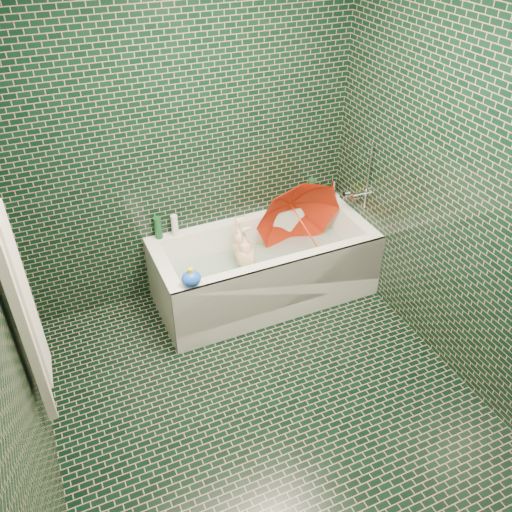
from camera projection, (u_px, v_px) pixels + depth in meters
name	position (u px, v px, depth m)	size (l,w,h in m)	color
floor	(267.00, 403.00, 3.54)	(2.80, 2.80, 0.00)	black
wall_back	(186.00, 143.00, 3.85)	(2.80, 2.80, 0.00)	black
wall_front	(451.00, 466.00, 1.77)	(2.80, 2.80, 0.00)	black
wall_left	(2.00, 313.00, 2.38)	(2.80, 2.80, 0.00)	black
wall_right	(466.00, 195.00, 3.24)	(2.80, 2.80, 0.00)	black
bathtub	(265.00, 274.00, 4.31)	(1.70, 0.75, 0.55)	white
bath_mat	(264.00, 278.00, 4.36)	(1.35, 0.47, 0.01)	green
water	(264.00, 264.00, 4.27)	(1.48, 0.53, 0.00)	silver
towel	(25.00, 314.00, 2.71)	(0.08, 0.44, 1.12)	beige
faucet	(359.00, 191.00, 4.26)	(0.18, 0.19, 0.55)	silver
child	(248.00, 265.00, 4.24)	(0.29, 0.19, 0.80)	beige
umbrella	(305.00, 227.00, 4.26)	(0.69, 0.69, 0.61)	red
soap_bottle_a	(335.00, 199.00, 4.61)	(0.10, 0.10, 0.25)	white
soap_bottle_b	(329.00, 199.00, 4.61)	(0.09, 0.09, 0.19)	#592079
soap_bottle_c	(317.00, 201.00, 4.59)	(0.14, 0.14, 0.17)	#12411F
bottle_right_tall	(311.00, 192.00, 4.46)	(0.06, 0.06, 0.24)	#12411F
bottle_right_pump	(333.00, 190.00, 4.54)	(0.05, 0.05, 0.19)	silver
bottle_left_tall	(158.00, 228.00, 4.08)	(0.06, 0.06, 0.18)	#12411F
bottle_left_short	(175.00, 226.00, 4.11)	(0.05, 0.05, 0.17)	white
rubber_duck	(322.00, 197.00, 4.54)	(0.13, 0.10, 0.10)	yellow
bath_toy	(191.00, 278.00, 3.62)	(0.16, 0.14, 0.14)	blue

